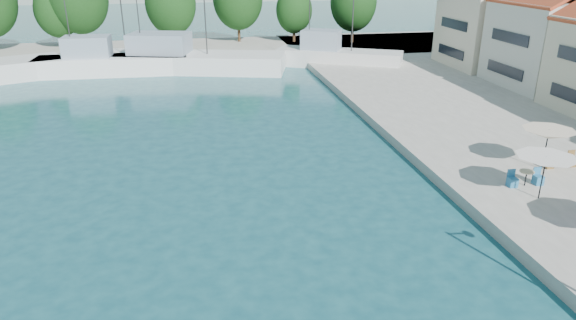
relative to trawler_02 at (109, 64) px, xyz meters
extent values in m
cube|color=#9C998D|center=(6.18, 10.49, -0.77)|extent=(90.00, 16.00, 0.60)
cube|color=silver|center=(38.18, -14.51, 3.03)|extent=(8.00, 8.50, 7.00)
cube|color=#F2E0C2|center=(38.18, -5.51, 3.28)|extent=(8.60, 8.50, 7.50)
cube|color=white|center=(0.38, -0.01, -0.37)|extent=(14.71, 4.14, 2.20)
cube|color=#8697A6|center=(-1.81, 0.04, 1.73)|extent=(4.45, 3.03, 2.00)
cylinder|color=#2D2D2D|center=(1.84, -0.04, 4.73)|extent=(0.12, 0.12, 8.00)
cylinder|color=#2D2D2D|center=(-3.28, 0.08, 3.73)|extent=(0.10, 0.10, 6.00)
cube|color=white|center=(7.90, 0.14, -0.37)|extent=(20.11, 9.97, 2.20)
cube|color=#8697A6|center=(5.08, 0.91, 1.73)|extent=(6.65, 5.28, 2.00)
cylinder|color=#2D2D2D|center=(9.78, -0.36, 4.73)|extent=(0.12, 0.12, 8.00)
cylinder|color=#2D2D2D|center=(3.20, 1.42, 3.73)|extent=(0.10, 0.10, 6.00)
cube|color=silver|center=(23.57, -0.77, -0.37)|extent=(13.20, 9.07, 2.20)
cube|color=#8697A6|center=(21.82, 0.14, 1.73)|extent=(4.70, 4.14, 2.00)
cylinder|color=#2D2D2D|center=(24.73, -1.37, 4.73)|extent=(0.12, 0.12, 8.00)
cylinder|color=#2D2D2D|center=(20.66, 0.74, 3.73)|extent=(0.10, 0.10, 6.00)
cylinder|color=#3F2B19|center=(-7.20, 13.91, 1.24)|extent=(0.36, 0.36, 3.43)
ellipsoid|color=#143B13|center=(-7.20, 13.91, 3.99)|extent=(5.21, 5.21, 6.51)
cylinder|color=#3F2B19|center=(-4.54, 13.53, 1.82)|extent=(0.36, 0.36, 4.59)
cylinder|color=#3F2B19|center=(6.15, 12.14, 1.51)|extent=(0.36, 0.36, 3.96)
ellipsoid|color=#143B13|center=(6.15, 12.14, 4.68)|extent=(6.03, 6.03, 7.53)
cylinder|color=#3F2B19|center=(14.50, 14.75, 1.63)|extent=(0.36, 0.36, 4.19)
cylinder|color=#3F2B19|center=(21.51, 13.29, 1.05)|extent=(0.36, 0.36, 3.05)
ellipsoid|color=#143B13|center=(21.51, 13.29, 3.49)|extent=(4.63, 4.63, 5.79)
cylinder|color=#3F2B19|center=(28.83, 11.50, 1.46)|extent=(0.36, 0.36, 3.86)
ellipsoid|color=#143B13|center=(28.83, 11.50, 4.54)|extent=(5.86, 5.86, 7.33)
cylinder|color=black|center=(23.57, -34.48, 0.57)|extent=(0.06, 0.06, 2.09)
cone|color=silver|center=(23.57, -34.48, 1.37)|extent=(2.72, 2.72, 0.50)
cylinder|color=black|center=(25.97, -31.34, 0.63)|extent=(0.06, 0.06, 2.20)
cone|color=beige|center=(25.97, -31.34, 1.48)|extent=(2.69, 2.69, 0.50)
cylinder|color=black|center=(23.81, -33.06, -0.10)|extent=(0.06, 0.06, 0.74)
cylinder|color=#C2B58E|center=(23.81, -33.06, 0.27)|extent=(0.70, 0.70, 0.04)
cube|color=teal|center=(24.51, -33.06, -0.24)|extent=(0.42, 0.42, 0.46)
cube|color=teal|center=(23.11, -33.06, -0.24)|extent=(0.42, 0.42, 0.46)
cylinder|color=black|center=(27.11, -31.26, -0.10)|extent=(0.06, 0.06, 0.74)
cylinder|color=#C2B58E|center=(27.11, -31.26, 0.27)|extent=(0.70, 0.70, 0.04)
cube|color=brown|center=(27.81, -31.26, -0.24)|extent=(0.42, 0.42, 0.46)
cube|color=brown|center=(26.41, -31.26, -0.24)|extent=(0.42, 0.42, 0.46)
camera|label=1|loc=(8.13, -53.43, 10.05)|focal=32.00mm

